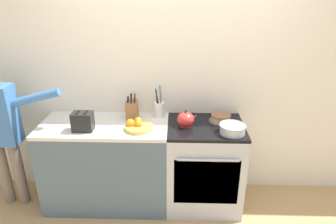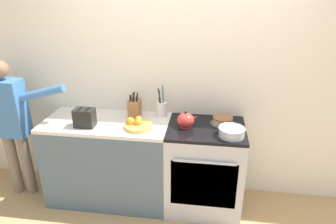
{
  "view_description": "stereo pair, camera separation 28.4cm",
  "coord_description": "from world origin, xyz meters",
  "views": [
    {
      "loc": [
        0.02,
        -2.34,
        2.17
      ],
      "look_at": [
        -0.05,
        0.28,
        1.06
      ],
      "focal_mm": 32.0,
      "sensor_mm": 36.0,
      "label": 1
    },
    {
      "loc": [
        0.31,
        -2.32,
        2.17
      ],
      "look_at": [
        -0.05,
        0.28,
        1.06
      ],
      "focal_mm": 32.0,
      "sensor_mm": 36.0,
      "label": 2
    }
  ],
  "objects": [
    {
      "name": "layer_cake",
      "position": [
        0.47,
        0.4,
        0.95
      ],
      "size": [
        0.24,
        0.24,
        0.08
      ],
      "color": "#4C4C51",
      "rests_on": "stove_range"
    },
    {
      "name": "fruit_bowl",
      "position": [
        -0.34,
        0.21,
        0.94
      ],
      "size": [
        0.27,
        0.27,
        0.1
      ],
      "color": "gold",
      "rests_on": "counter_cabinet"
    },
    {
      "name": "wall_back",
      "position": [
        0.0,
        0.64,
        1.3
      ],
      "size": [
        8.0,
        0.04,
        2.6
      ],
      "color": "silver",
      "rests_on": "ground_plane"
    },
    {
      "name": "stove_range",
      "position": [
        0.32,
        0.3,
        0.46
      ],
      "size": [
        0.75,
        0.65,
        0.91
      ],
      "color": "#B7BABF",
      "rests_on": "ground_plane"
    },
    {
      "name": "toaster",
      "position": [
        -0.85,
        0.17,
        1.0
      ],
      "size": [
        0.21,
        0.13,
        0.18
      ],
      "color": "black",
      "rests_on": "counter_cabinet"
    },
    {
      "name": "person_baker",
      "position": [
        -1.69,
        0.25,
        0.9
      ],
      "size": [
        0.89,
        0.2,
        1.52
      ],
      "rotation": [
        0.0,
        0.0,
        0.07
      ],
      "color": "#7A6B5B",
      "rests_on": "ground_plane"
    },
    {
      "name": "mixing_bowl",
      "position": [
        0.54,
        0.15,
        0.96
      ],
      "size": [
        0.24,
        0.24,
        0.09
      ],
      "color": "#B7BABF",
      "rests_on": "stove_range"
    },
    {
      "name": "counter_cabinet",
      "position": [
        -0.69,
        0.31,
        0.46
      ],
      "size": [
        1.26,
        0.62,
        0.91
      ],
      "color": "#4C6070",
      "rests_on": "ground_plane"
    },
    {
      "name": "knife_block",
      "position": [
        -0.42,
        0.45,
        1.01
      ],
      "size": [
        0.11,
        0.15,
        0.28
      ],
      "color": "olive",
      "rests_on": "counter_cabinet"
    },
    {
      "name": "ground_plane",
      "position": [
        0.0,
        0.0,
        0.0
      ],
      "size": [
        16.0,
        16.0,
        0.0
      ],
      "primitive_type": "plane",
      "color": "tan"
    },
    {
      "name": "utensil_crock",
      "position": [
        -0.15,
        0.51,
        1.0
      ],
      "size": [
        0.11,
        0.11,
        0.34
      ],
      "color": "silver",
      "rests_on": "counter_cabinet"
    },
    {
      "name": "tea_kettle",
      "position": [
        0.12,
        0.29,
        0.98
      ],
      "size": [
        0.2,
        0.17,
        0.16
      ],
      "color": "red",
      "rests_on": "stove_range"
    }
  ]
}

